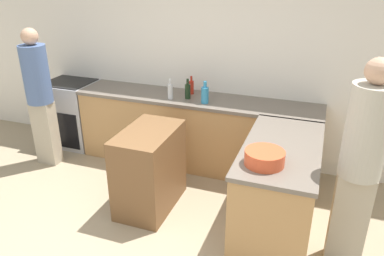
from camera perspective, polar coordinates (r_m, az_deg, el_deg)
name	(u,v)px	position (r m, az deg, el deg)	size (l,w,h in m)	color
wall_back	(204,58)	(4.82, 1.90, 10.68)	(8.00, 0.06, 2.70)	white
counter_back	(195,131)	(4.81, 0.53, -0.54)	(3.07, 0.63, 0.92)	tan
counter_peninsula	(278,189)	(3.72, 12.97, -9.02)	(0.69, 1.42, 0.92)	tan
range_oven	(73,113)	(5.66, -17.74, 2.18)	(0.68, 0.61, 0.93)	#ADADB2
island_table	(150,169)	(4.01, -6.47, -6.26)	(0.51, 0.84, 0.89)	brown
mixing_bowl	(265,158)	(3.12, 10.99, -4.45)	(0.33, 0.33, 0.12)	#DB512D
vinegar_bottle_clear	(170,91)	(4.57, -3.32, 5.65)	(0.06, 0.06, 0.25)	silver
hot_sauce_bottle	(191,87)	(4.75, -0.10, 6.29)	(0.06, 0.06, 0.23)	red
wine_bottle_dark	(188,91)	(4.58, -0.66, 5.69)	(0.07, 0.07, 0.25)	black
dish_soap_bottle	(205,94)	(4.42, 1.98, 5.13)	(0.09, 0.09, 0.27)	#338CBF
person_by_range	(39,93)	(5.04, -22.25, 4.94)	(0.32, 0.32, 1.76)	#ADA38E
person_at_peninsula	(361,161)	(3.26, 24.30, -4.61)	(0.33, 0.33, 1.83)	#ADA38E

